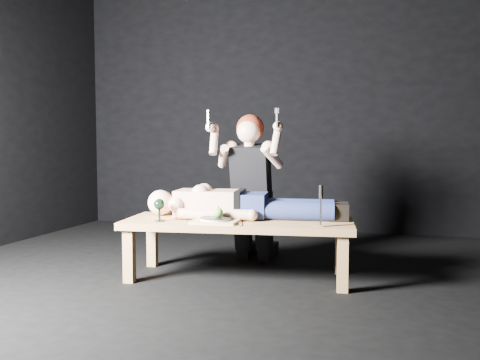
# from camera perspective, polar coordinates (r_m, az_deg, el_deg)

# --- Properties ---
(ground) EXTENTS (5.00, 5.00, 0.00)m
(ground) POSITION_cam_1_polar(r_m,az_deg,el_deg) (3.86, -3.09, -11.35)
(ground) COLOR black
(ground) RESTS_ON ground
(back_wall) EXTENTS (5.00, 0.00, 5.00)m
(back_wall) POSITION_cam_1_polar(r_m,az_deg,el_deg) (6.16, 4.57, 8.43)
(back_wall) COLOR black
(back_wall) RESTS_ON ground
(table) EXTENTS (1.79, 0.85, 0.45)m
(table) POSITION_cam_1_polar(r_m,az_deg,el_deg) (3.93, -0.20, -7.70)
(table) COLOR #A47649
(table) RESTS_ON ground
(lying_man) EXTENTS (1.75, 0.72, 0.26)m
(lying_man) POSITION_cam_1_polar(r_m,az_deg,el_deg) (3.99, 0.81, -2.38)
(lying_man) COLOR #E2AD8E
(lying_man) RESTS_ON table
(kneeling_woman) EXTENTS (0.71, 0.80, 1.31)m
(kneeling_woman) POSITION_cam_1_polar(r_m,az_deg,el_deg) (4.43, 1.48, -0.75)
(kneeling_woman) COLOR black
(kneeling_woman) RESTS_ON ground
(serving_tray) EXTENTS (0.34, 0.25, 0.02)m
(serving_tray) POSITION_cam_1_polar(r_m,az_deg,el_deg) (3.74, -2.79, -4.65)
(serving_tray) COLOR tan
(serving_tray) RESTS_ON table
(plate) EXTENTS (0.23, 0.23, 0.02)m
(plate) POSITION_cam_1_polar(r_m,az_deg,el_deg) (3.74, -2.79, -4.37)
(plate) COLOR white
(plate) RESTS_ON serving_tray
(apple) EXTENTS (0.07, 0.07, 0.07)m
(apple) POSITION_cam_1_polar(r_m,az_deg,el_deg) (3.74, -2.43, -3.68)
(apple) COLOR #4D9829
(apple) RESTS_ON plate
(goblet) EXTENTS (0.09, 0.09, 0.17)m
(goblet) POSITION_cam_1_polar(r_m,az_deg,el_deg) (3.85, -9.01, -3.33)
(goblet) COLOR black
(goblet) RESTS_ON table
(fork_flat) EXTENTS (0.10, 0.17, 0.01)m
(fork_flat) POSITION_cam_1_polar(r_m,az_deg,el_deg) (3.78, -6.04, -4.70)
(fork_flat) COLOR #B2B2B7
(fork_flat) RESTS_ON table
(knife_flat) EXTENTS (0.07, 0.18, 0.01)m
(knife_flat) POSITION_cam_1_polar(r_m,az_deg,el_deg) (3.67, 0.06, -4.94)
(knife_flat) COLOR #B2B2B7
(knife_flat) RESTS_ON table
(spoon_flat) EXTENTS (0.10, 0.17, 0.01)m
(spoon_flat) POSITION_cam_1_polar(r_m,az_deg,el_deg) (3.76, -0.36, -4.72)
(spoon_flat) COLOR #B2B2B7
(spoon_flat) RESTS_ON table
(carving_knife) EXTENTS (0.04, 0.05, 0.29)m
(carving_knife) POSITION_cam_1_polar(r_m,az_deg,el_deg) (3.59, 9.03, -2.88)
(carving_knife) COLOR #B2B2B7
(carving_knife) RESTS_ON table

